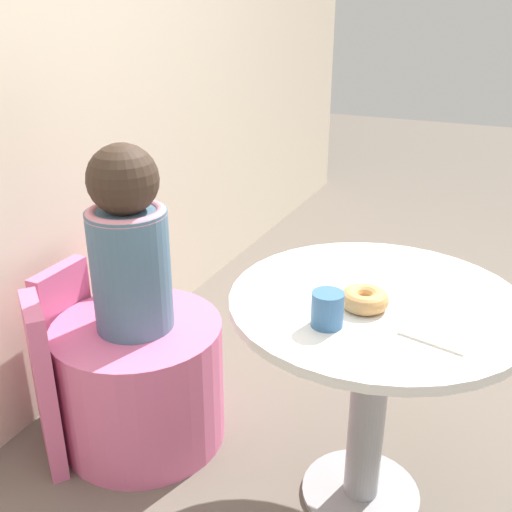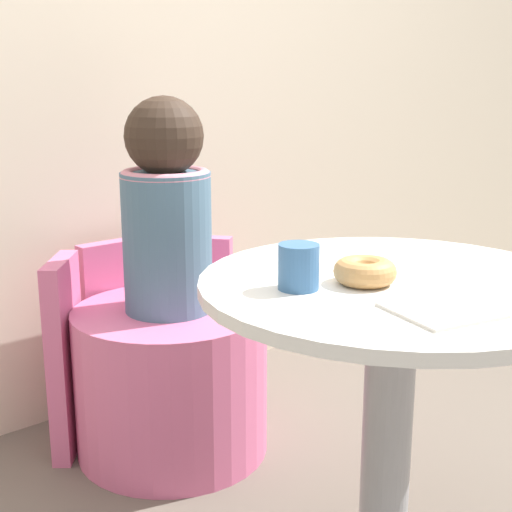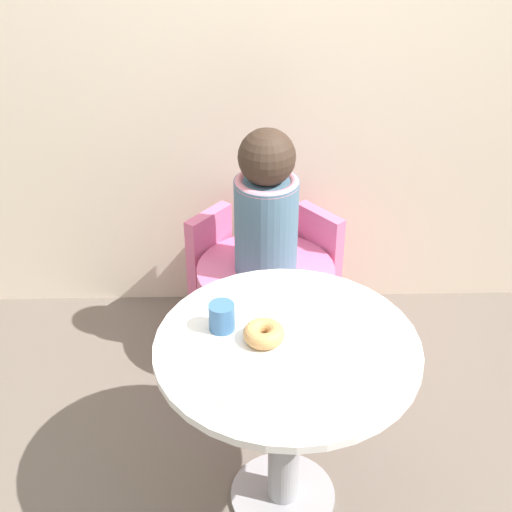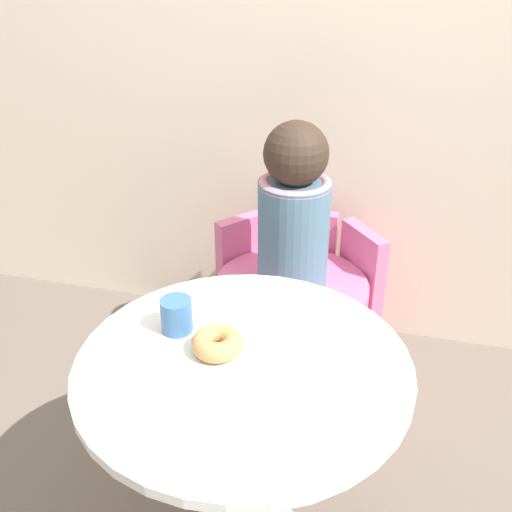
# 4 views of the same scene
# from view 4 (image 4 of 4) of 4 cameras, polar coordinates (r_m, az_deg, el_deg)

# --- Properties ---
(back_wall) EXTENTS (6.00, 0.06, 2.40)m
(back_wall) POSITION_cam_4_polar(r_m,az_deg,el_deg) (2.19, 8.44, 20.91)
(back_wall) COLOR beige
(back_wall) RESTS_ON ground_plane
(round_table) EXTENTS (0.75, 0.75, 0.65)m
(round_table) POSITION_cam_4_polar(r_m,az_deg,el_deg) (1.45, -1.16, -14.83)
(round_table) COLOR #99999E
(round_table) RESTS_ON ground_plane
(tub_chair) EXTENTS (0.53, 0.53, 0.41)m
(tub_chair) POSITION_cam_4_polar(r_m,az_deg,el_deg) (2.19, 3.26, -7.17)
(tub_chair) COLOR #DB6693
(tub_chair) RESTS_ON ground_plane
(booth_backrest) EXTENTS (0.63, 0.23, 0.55)m
(booth_backrest) POSITION_cam_4_polar(r_m,az_deg,el_deg) (2.33, 4.42, -2.65)
(booth_backrest) COLOR #DB6693
(booth_backrest) RESTS_ON ground_plane
(child_figure) EXTENTS (0.24, 0.24, 0.57)m
(child_figure) POSITION_cam_4_polar(r_m,az_deg,el_deg) (1.94, 3.66, 4.37)
(child_figure) COLOR slate
(child_figure) RESTS_ON tub_chair
(donut) EXTENTS (0.12, 0.12, 0.05)m
(donut) POSITION_cam_4_polar(r_m,az_deg,el_deg) (1.36, -3.64, -8.18)
(donut) COLOR tan
(donut) RESTS_ON round_table
(cup) EXTENTS (0.08, 0.08, 0.08)m
(cup) POSITION_cam_4_polar(r_m,az_deg,el_deg) (1.43, -7.58, -5.61)
(cup) COLOR #386699
(cup) RESTS_ON round_table
(paper_napkin) EXTENTS (0.18, 0.18, 0.01)m
(paper_napkin) POSITION_cam_4_polar(r_m,az_deg,el_deg) (1.25, -7.94, -13.96)
(paper_napkin) COLOR silver
(paper_napkin) RESTS_ON round_table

